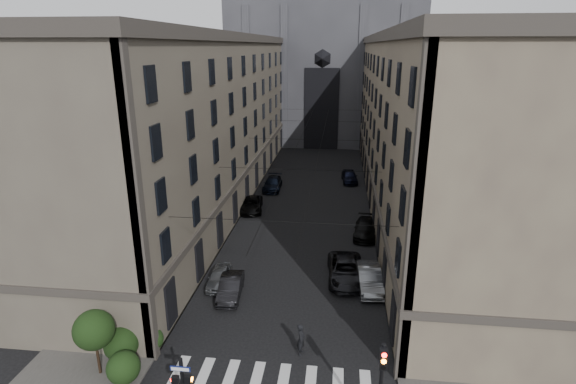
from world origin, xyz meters
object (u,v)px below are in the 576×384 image
at_px(traffic_light_right, 381,381).
at_px(car_right_midfar, 365,229).
at_px(car_left_midfar, 251,204).
at_px(pedestrian, 301,339).
at_px(gothic_tower, 325,44).
at_px(car_left_midnear, 231,287).
at_px(car_right_far, 350,176).
at_px(car_left_far, 273,184).
at_px(car_right_midnear, 346,270).
at_px(car_left_near, 219,277).
at_px(car_right_near, 369,278).

distance_m(traffic_light_right, car_right_midfar, 24.01).
relative_size(car_left_midfar, pedestrian, 2.64).
distance_m(gothic_tower, car_left_midnear, 63.92).
bearing_deg(gothic_tower, car_right_far, -81.10).
distance_m(car_left_far, car_right_midnear, 24.25).
bearing_deg(car_left_near, car_left_far, 86.36).
distance_m(car_left_midfar, car_left_far, 8.10).
xyz_separation_m(traffic_light_right, car_right_near, (0.36, 13.97, -2.48)).
relative_size(gothic_tower, car_right_far, 12.13).
bearing_deg(car_right_far, car_left_midnear, -111.80).
xyz_separation_m(car_left_near, car_left_far, (0.49, 24.36, 0.10)).
bearing_deg(car_right_far, car_right_near, -92.93).
bearing_deg(car_left_far, gothic_tower, 80.68).
bearing_deg(car_left_far, car_right_far, 23.04).
bearing_deg(pedestrian, car_left_midfar, 23.05).
height_order(car_left_near, car_left_midfar, car_left_midfar).
bearing_deg(car_left_far, traffic_light_right, -75.60).
distance_m(traffic_light_right, car_left_near, 17.36).
relative_size(gothic_tower, car_right_near, 11.75).
xyz_separation_m(car_left_midnear, car_left_midfar, (-2.00, 17.88, 0.01)).
distance_m(car_right_midnear, pedestrian, 9.70).
xyz_separation_m(traffic_light_right, car_left_far, (-10.57, 37.47, -2.52)).
relative_size(car_left_near, car_right_near, 0.80).
bearing_deg(gothic_tower, pedestrian, -88.71).
relative_size(car_left_near, pedestrian, 1.97).
height_order(car_left_midfar, car_right_midfar, car_right_midfar).
distance_m(car_left_midfar, pedestrian, 24.98).
distance_m(car_right_midfar, pedestrian, 18.74).
bearing_deg(car_left_midnear, car_right_near, 8.26).
relative_size(car_left_midnear, car_left_midfar, 0.83).
relative_size(car_right_near, pedestrian, 2.47).
height_order(car_left_near, pedestrian, pedestrian).
xyz_separation_m(car_left_midfar, car_right_near, (12.16, -15.50, 0.08)).
bearing_deg(car_right_midnear, gothic_tower, 91.16).
xyz_separation_m(car_left_midfar, car_right_far, (11.07, 12.47, 0.08)).
distance_m(car_left_midfar, car_right_near, 19.70).
bearing_deg(car_right_midfar, car_right_midnear, -96.21).
xyz_separation_m(car_left_near, car_right_far, (10.34, 28.82, 0.14)).
bearing_deg(pedestrian, gothic_tower, 6.34).
height_order(gothic_tower, car_left_far, gothic_tower).
bearing_deg(traffic_light_right, car_right_far, 91.00).
relative_size(car_left_midfar, car_right_far, 1.11).
bearing_deg(car_left_midnear, car_left_near, 124.77).
bearing_deg(traffic_light_right, car_left_near, 130.16).
bearing_deg(car_right_far, car_left_near, -114.89).
bearing_deg(traffic_light_right, car_left_midfar, 111.82).
xyz_separation_m(car_left_far, car_right_midfar, (11.11, -13.60, -0.02)).
height_order(gothic_tower, car_left_midfar, gothic_tower).
bearing_deg(car_right_near, pedestrian, -122.36).
xyz_separation_m(car_right_near, pedestrian, (-4.45, -8.25, 0.19)).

